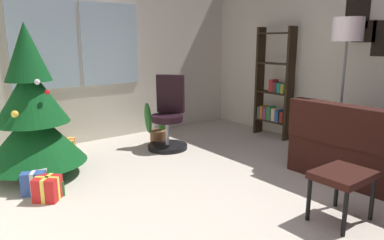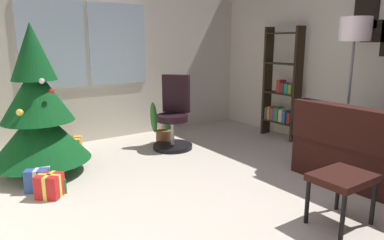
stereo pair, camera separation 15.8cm
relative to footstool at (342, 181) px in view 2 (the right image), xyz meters
name	(u,v)px [view 2 (the right image)]	position (x,y,z in m)	size (l,w,h in m)	color
ground_plane	(252,219)	(-0.48, 0.54, -0.43)	(4.78, 6.22, 0.10)	beige
wall_back_with_windows	(108,53)	(-0.49, 3.69, 0.95)	(4.78, 0.12, 2.64)	beige
footstool	(342,181)	(0.00, 0.00, 0.00)	(0.49, 0.38, 0.44)	black
holiday_tree	(38,113)	(-1.77, 2.64, 0.34)	(1.09, 1.09, 2.10)	#4C331E
gift_box_red	(50,186)	(-1.86, 1.92, -0.26)	(0.30, 0.30, 0.24)	red
gift_box_green	(49,184)	(-1.84, 2.07, -0.30)	(0.29, 0.33, 0.16)	#1E722D
gift_box_gold	(72,145)	(-1.27, 3.22, -0.27)	(0.32, 0.31, 0.22)	gold
gift_box_blue	(39,178)	(-1.90, 2.20, -0.26)	(0.33, 0.36, 0.24)	#2D4C99
office_chair	(174,120)	(0.02, 2.65, 0.02)	(0.59, 0.58, 1.03)	black
bookshelf	(282,91)	(1.70, 2.17, 0.36)	(0.18, 0.64, 1.72)	black
floor_lamp	(354,40)	(1.44, 0.89, 1.14)	(0.36, 0.36, 1.77)	slate
potted_plant	(164,126)	(0.01, 2.91, -0.12)	(0.43, 0.24, 0.65)	brown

